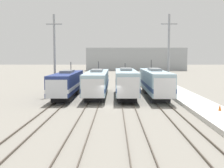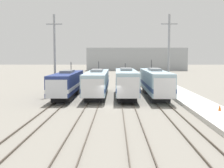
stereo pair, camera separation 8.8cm
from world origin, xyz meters
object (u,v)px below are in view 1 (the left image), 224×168
locomotive_far_left (67,83)px  locomotive_center_right (126,83)px  catenary_tower_left (54,54)px  locomotive_far_right (155,82)px  catenary_tower_right (169,54)px  locomotive_center_left (97,82)px  traffic_cone (220,107)px

locomotive_far_left → locomotive_center_right: 8.57m
catenary_tower_left → locomotive_center_right: bearing=-15.9°
locomotive_far_right → catenary_tower_right: catenary_tower_right is taller
catenary_tower_left → locomotive_center_left: bearing=-11.1°
locomotive_center_right → catenary_tower_right: size_ratio=1.34×
locomotive_far_left → locomotive_far_right: bearing=2.8°
catenary_tower_right → locomotive_center_left: bearing=-173.3°
catenary_tower_left → catenary_tower_right: bearing=0.0°
traffic_cone → locomotive_center_right: bearing=124.7°
locomotive_far_right → locomotive_center_right: bearing=-164.8°
locomotive_far_left → traffic_cone: size_ratio=26.45×
locomotive_far_left → locomotive_center_left: bearing=16.6°
locomotive_center_left → locomotive_far_right: bearing=-4.2°
locomotive_far_right → traffic_cone: (4.79, -14.24, -1.39)m
locomotive_center_right → traffic_cone: 15.98m
locomotive_far_right → catenary_tower_right: 5.15m
locomotive_center_left → locomotive_far_right: size_ratio=1.00×
catenary_tower_left → traffic_cone: size_ratio=18.67×
traffic_cone → locomotive_center_left: bearing=131.9°
locomotive_far_left → catenary_tower_right: (15.12, 2.55, 4.32)m
locomotive_center_right → catenary_tower_right: catenary_tower_right is taller
traffic_cone → locomotive_far_left: bearing=142.3°
locomotive_far_right → catenary_tower_right: size_ratio=1.59×
locomotive_center_left → locomotive_center_right: 4.64m
locomotive_center_left → traffic_cone: size_ratio=29.85×
locomotive_center_right → locomotive_far_right: 4.43m
locomotive_center_right → locomotive_far_right: bearing=15.2°
locomotive_center_left → locomotive_far_right: locomotive_far_right is taller
catenary_tower_left → catenary_tower_right: 17.36m
catenary_tower_right → locomotive_far_left: bearing=-170.4°
locomotive_center_left → traffic_cone: (13.34, -14.88, -1.30)m
locomotive_far_left → catenary_tower_right: size_ratio=1.42×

